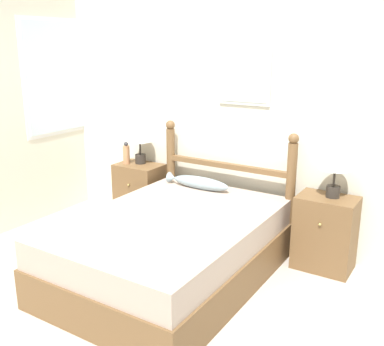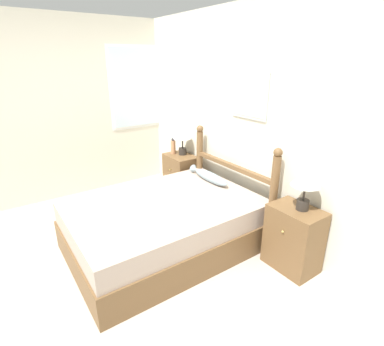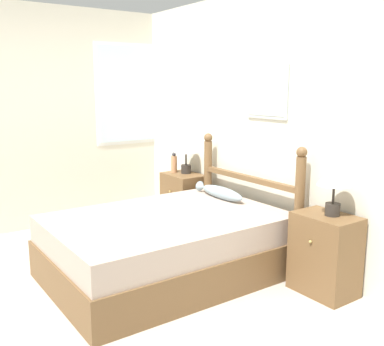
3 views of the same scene
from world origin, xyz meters
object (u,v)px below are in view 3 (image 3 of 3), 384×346
object	(u,v)px
nightstand_left	(183,201)
bed	(166,246)
table_lamp_left	(186,148)
bottle	(174,163)
table_lamp_right	(334,178)
nightstand_right	(325,254)
fish_pillow	(220,192)

from	to	relation	value
nightstand_left	bed	bearing A→B (deg)	-40.35
table_lamp_left	bottle	size ratio (longest dim) A/B	1.72
nightstand_left	table_lamp_right	size ratio (longest dim) A/B	1.59
nightstand_left	nightstand_right	bearing A→B (deg)	0.00
fish_pillow	nightstand_left	bearing A→B (deg)	172.76
bed	bottle	world-z (taller)	bottle
table_lamp_right	bottle	size ratio (longest dim) A/B	1.72
bed	nightstand_left	size ratio (longest dim) A/B	3.04
table_lamp_right	bottle	distance (m)	2.21
nightstand_right	bottle	distance (m)	2.21
nightstand_right	bed	bearing A→B (deg)	-139.65
table_lamp_right	bottle	bearing A→B (deg)	-178.46
table_lamp_left	table_lamp_right	distance (m)	2.08
nightstand_left	bottle	size ratio (longest dim) A/B	2.74
bed	table_lamp_right	distance (m)	1.53
bed	table_lamp_right	size ratio (longest dim) A/B	4.82
table_lamp_right	nightstand_right	bearing A→B (deg)	-143.49
table_lamp_right	table_lamp_left	bearing A→B (deg)	179.25
nightstand_left	bottle	distance (m)	0.46
nightstand_right	table_lamp_left	distance (m)	2.14
table_lamp_right	bed	bearing A→B (deg)	-139.76
table_lamp_left	bottle	bearing A→B (deg)	-145.00
bed	nightstand_right	bearing A→B (deg)	40.35
table_lamp_left	fish_pillow	size ratio (longest dim) A/B	0.61
nightstand_right	fish_pillow	distance (m)	1.26
nightstand_right	bottle	size ratio (longest dim) A/B	2.74
bottle	fish_pillow	distance (m)	0.96
nightstand_left	bottle	xyz separation A→B (m)	(-0.14, -0.04, 0.43)
nightstand_right	table_lamp_right	xyz separation A→B (m)	(0.03, 0.02, 0.63)
nightstand_left	fish_pillow	bearing A→B (deg)	-7.24
bottle	fish_pillow	world-z (taller)	bottle
nightstand_left	bottle	world-z (taller)	bottle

